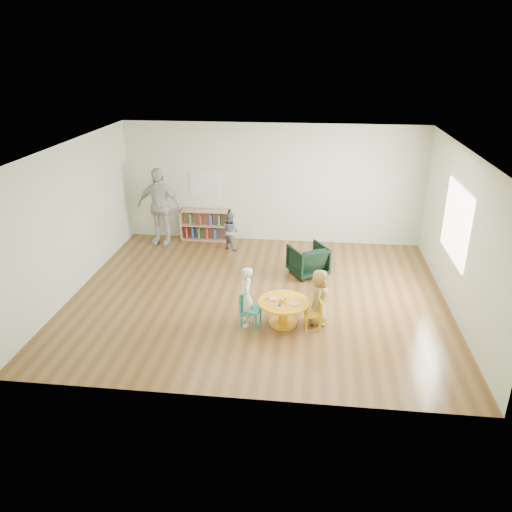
# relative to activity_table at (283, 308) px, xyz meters

# --- Properties ---
(room) EXTENTS (7.10, 7.00, 2.80)m
(room) POSITION_rel_activity_table_xyz_m (-0.53, 0.98, 1.59)
(room) COLOR brown
(room) RESTS_ON ground
(activity_table) EXTENTS (0.86, 0.86, 0.48)m
(activity_table) POSITION_rel_activity_table_xyz_m (0.00, 0.00, 0.00)
(activity_table) COLOR orange
(activity_table) RESTS_ON ground
(kid_chair_left) EXTENTS (0.38, 0.38, 0.59)m
(kid_chair_left) POSITION_rel_activity_table_xyz_m (-0.58, -0.08, 0.02)
(kid_chair_left) COLOR teal
(kid_chair_left) RESTS_ON ground
(kid_chair_right) EXTENTS (0.31, 0.31, 0.53)m
(kid_chair_right) POSITION_rel_activity_table_xyz_m (0.53, -0.07, -0.01)
(kid_chair_right) COLOR orange
(kid_chair_right) RESTS_ON ground
(bookshelf) EXTENTS (1.20, 0.30, 0.75)m
(bookshelf) POSITION_rel_activity_table_xyz_m (-2.15, 3.83, 0.07)
(bookshelf) COLOR tan
(bookshelf) RESTS_ON ground
(alphabet_poster) EXTENTS (0.74, 0.01, 0.54)m
(alphabet_poster) POSITION_rel_activity_table_xyz_m (-2.14, 3.96, 1.05)
(alphabet_poster) COLOR white
(alphabet_poster) RESTS_ON ground
(armchair) EXTENTS (0.94, 0.95, 0.64)m
(armchair) POSITION_rel_activity_table_xyz_m (0.37, 2.05, 0.02)
(armchair) COLOR black
(armchair) RESTS_ON ground
(child_left) EXTENTS (0.32, 0.42, 1.05)m
(child_left) POSITION_rel_activity_table_xyz_m (-0.63, -0.09, 0.22)
(child_left) COLOR white
(child_left) RESTS_ON ground
(child_right) EXTENTS (0.35, 0.50, 0.98)m
(child_right) POSITION_rel_activity_table_xyz_m (0.59, 0.10, 0.19)
(child_right) COLOR yellow
(child_right) RESTS_ON ground
(toddler) EXTENTS (0.53, 0.51, 0.87)m
(toddler) POSITION_rel_activity_table_xyz_m (-1.45, 3.31, 0.13)
(toddler) COLOR #171C3A
(toddler) RESTS_ON ground
(adult_caretaker) EXTENTS (1.11, 0.55, 1.83)m
(adult_caretaker) POSITION_rel_activity_table_xyz_m (-3.15, 3.46, 0.61)
(adult_caretaker) COLOR beige
(adult_caretaker) RESTS_ON ground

